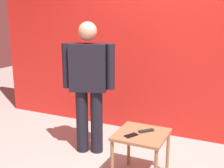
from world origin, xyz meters
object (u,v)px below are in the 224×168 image
(cell_phone, at_px, (131,135))
(tv_remote, at_px, (146,131))
(standing_person, at_px, (89,82))
(side_table, at_px, (141,140))

(cell_phone, relative_size, tv_remote, 0.85)
(cell_phone, height_order, tv_remote, tv_remote)
(standing_person, xyz_separation_m, tv_remote, (0.86, -0.30, -0.39))
(standing_person, bearing_deg, cell_phone, -31.71)
(side_table, bearing_deg, tv_remote, 61.20)
(side_table, distance_m, tv_remote, 0.11)
(standing_person, bearing_deg, tv_remote, -19.02)
(cell_phone, xyz_separation_m, tv_remote, (0.11, 0.17, 0.01))
(standing_person, distance_m, side_table, 1.02)
(side_table, distance_m, cell_phone, 0.16)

